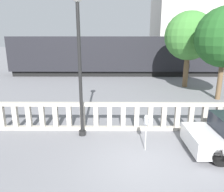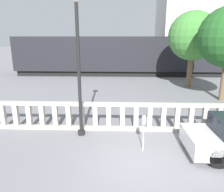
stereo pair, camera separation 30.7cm
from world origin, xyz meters
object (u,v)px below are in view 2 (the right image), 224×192
parking_meter (144,122)px  tree_right (193,36)px  train_near (121,55)px  lamppost (78,51)px  train_far (161,52)px

parking_meter → tree_right: tree_right is taller
parking_meter → train_near: train_near is taller
lamppost → train_far: lamppost is taller
train_near → train_far: bearing=58.4°
lamppost → tree_right: tree_right is taller
lamppost → tree_right: (7.11, 9.12, 0.53)m
train_far → train_near: bearing=-121.6°
lamppost → train_near: (1.67, 14.81, -1.38)m
parking_meter → tree_right: 11.71m
lamppost → tree_right: size_ratio=0.95×
tree_right → train_near: bearing=133.7°
parking_meter → tree_right: bearing=65.8°
train_near → train_far: train_near is taller
lamppost → tree_right: 11.57m
tree_right → parking_meter: bearing=-114.2°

